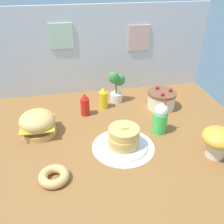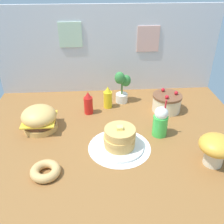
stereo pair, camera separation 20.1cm
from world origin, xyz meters
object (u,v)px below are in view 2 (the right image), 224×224
burger (39,119)px  mushroom_stool (216,148)px  cream_soda_cup (160,121)px  ketchup_bottle (88,103)px  mustard_bottle (108,98)px  pancake_stack (120,139)px  layer_cake (167,102)px  donut_pink_glaze (45,171)px  potted_plant (122,86)px

burger → mushroom_stool: size_ratio=1.21×
burger → cream_soda_cup: bearing=-9.0°
ketchup_bottle → mustard_bottle: bearing=28.0°
pancake_stack → cream_soda_cup: cream_soda_cup is taller
layer_cake → donut_pink_glaze: size_ratio=1.34×
burger → layer_cake: (1.11, 0.22, -0.02)m
cream_soda_cup → burger: bearing=171.0°
potted_plant → mushroom_stool: bearing=-60.2°
pancake_stack → mushroom_stool: 0.66m
pancake_stack → donut_pink_glaze: bearing=-154.4°
donut_pink_glaze → layer_cake: bearing=37.5°
mustard_bottle → donut_pink_glaze: bearing=-117.9°
mushroom_stool → donut_pink_glaze: bearing=-178.6°
pancake_stack → mustard_bottle: mustard_bottle is taller
potted_plant → mushroom_stool: (0.53, -0.93, -0.04)m
mustard_bottle → burger: bearing=-150.9°
mustard_bottle → potted_plant: size_ratio=0.66×
potted_plant → mushroom_stool: 1.07m
potted_plant → mushroom_stool: potted_plant is taller
donut_pink_glaze → mustard_bottle: bearing=62.1°
pancake_stack → layer_cake: (0.49, 0.52, 0.00)m
burger → ketchup_bottle: ketchup_bottle is taller
pancake_stack → potted_plant: bearing=83.0°
burger → ketchup_bottle: size_ratio=1.33×
layer_cake → mushroom_stool: size_ratio=1.13×
ketchup_bottle → layer_cake: bearing=0.1°
mustard_bottle → pancake_stack: bearing=-85.2°
pancake_stack → ketchup_bottle: ketchup_bottle is taller
mustard_bottle → mushroom_stool: bearing=-51.0°
donut_pink_glaze → cream_soda_cup: bearing=24.7°
pancake_stack → donut_pink_glaze: (-0.51, -0.24, -0.05)m
pancake_stack → cream_soda_cup: 0.37m
burger → donut_pink_glaze: 0.55m
donut_pink_glaze → ketchup_bottle: bearing=70.3°
cream_soda_cup → mustard_bottle: bearing=129.2°
mustard_bottle → donut_pink_glaze: mustard_bottle is taller
pancake_stack → burger: bearing=154.9°
layer_cake → pancake_stack: bearing=-133.1°
ketchup_bottle → mushroom_stool: 1.13m
layer_cake → mustard_bottle: bearing=169.9°
potted_plant → mustard_bottle: bearing=-144.7°
burger → layer_cake: 1.14m
donut_pink_glaze → potted_plant: (0.59, 0.96, 0.14)m
cream_soda_cup → potted_plant: potted_plant is taller
potted_plant → mushroom_stool: size_ratio=1.39×
mustard_bottle → donut_pink_glaze: size_ratio=1.08×
layer_cake → cream_soda_cup: cream_soda_cup is taller
pancake_stack → layer_cake: layer_cake is taller
layer_cake → ketchup_bottle: 0.72m
pancake_stack → mustard_bottle: bearing=94.8°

